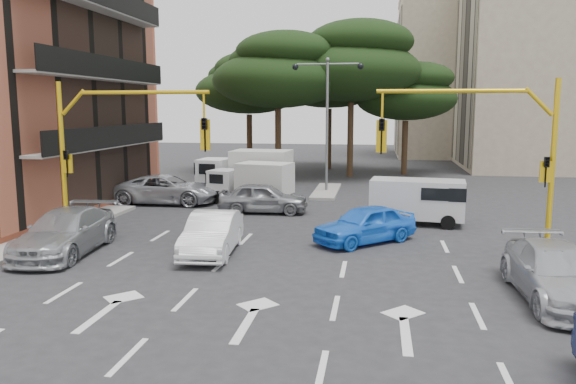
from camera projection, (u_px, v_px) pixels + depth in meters
name	position (u px, v px, depth m)	size (l,w,h in m)	color
ground	(281.00, 266.00, 18.06)	(120.00, 120.00, 0.00)	#28282B
median_strip	(326.00, 191.00, 33.67)	(1.40, 6.00, 0.15)	gray
apartment_beige_far	(477.00, 75.00, 57.74)	(16.20, 12.15, 16.70)	tan
pine_left_near	(279.00, 70.00, 38.97)	(9.15, 9.15, 10.23)	#382616
pine_center	(352.00, 61.00, 40.04)	(9.98, 9.98, 11.16)	#382616
pine_left_far	(250.00, 83.00, 43.44)	(8.32, 8.32, 9.30)	#382616
pine_right	(407.00, 91.00, 41.68)	(7.49, 7.49, 8.37)	#382616
pine_back	(330.00, 75.00, 45.33)	(9.15, 9.15, 10.23)	#382616
signal_mast_right	(496.00, 144.00, 18.36)	(5.79, 0.37, 6.00)	gold
signal_mast_left	(107.00, 140.00, 20.48)	(5.79, 0.37, 6.00)	gold
street_lamp_center	(327.00, 101.00, 32.87)	(4.16, 0.36, 7.77)	slate
car_white_hatch	(212.00, 234.00, 19.49)	(1.52, 4.37, 1.44)	white
car_blue_compact	(365.00, 224.00, 21.14)	(1.68, 4.17, 1.42)	blue
car_silver_wagon	(65.00, 232.00, 19.57)	(2.14, 5.26, 1.53)	#9DA0A5
car_silver_cross_a	(167.00, 189.00, 29.69)	(2.52, 5.46, 1.52)	#ABADB4
car_silver_cross_b	(263.00, 198.00, 27.12)	(1.73, 4.30, 1.47)	gray
car_silver_parked	(557.00, 273.00, 14.83)	(2.04, 5.02, 1.46)	#B1B3B9
van_white	(417.00, 201.00, 24.50)	(1.80, 3.99, 1.99)	silver
box_truck_a	(245.00, 173.00, 32.23)	(2.26, 5.39, 2.65)	white
box_truck_b	(251.00, 183.00, 29.68)	(1.87, 4.46, 2.20)	silver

